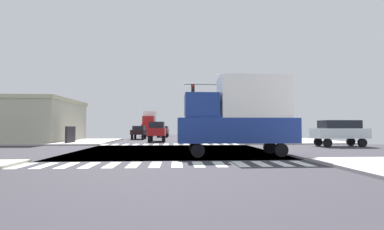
{
  "coord_description": "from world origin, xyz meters",
  "views": [
    {
      "loc": [
        0.18,
        -20.13,
        1.77
      ],
      "look_at": [
        1.96,
        9.3,
        3.04
      ],
      "focal_mm": 25.5,
      "sensor_mm": 36.0,
      "label": 1
    }
  ],
  "objects": [
    {
      "name": "suv_farside_2",
      "position": [
        14.87,
        3.5,
        1.39
      ],
      "size": [
        4.6,
        1.96,
        2.34
      ],
      "rotation": [
        0.0,
        0.0,
        4.71
      ],
      "color": "black",
      "rests_on": "ground"
    },
    {
      "name": "ground",
      "position": [
        0.0,
        0.0,
        -0.03
      ],
      "size": [
        90.0,
        90.0,
        0.05
      ],
      "color": "#36333A"
    },
    {
      "name": "crosswalk_far",
      "position": [
        -0.25,
        7.3,
        0.0
      ],
      "size": [
        13.5,
        2.0,
        0.01
      ],
      "color": "white",
      "rests_on": "ground"
    },
    {
      "name": "sidewalk_corner_nw",
      "position": [
        -13.0,
        12.0,
        0.07
      ],
      "size": [
        12.0,
        12.0,
        0.14
      ],
      "color": "#B4AAA6",
      "rests_on": "ground"
    },
    {
      "name": "bank_building",
      "position": [
        -18.99,
        13.08,
        2.51
      ],
      "size": [
        15.42,
        10.9,
        5.01
      ],
      "color": "#AFAE98",
      "rests_on": "ground"
    },
    {
      "name": "sedan_middle_3",
      "position": [
        -2.0,
        26.58,
        1.12
      ],
      "size": [
        1.8,
        4.3,
        1.88
      ],
      "rotation": [
        0.0,
        0.0,
        3.14
      ],
      "color": "black",
      "rests_on": "ground"
    },
    {
      "name": "sedan_outer_4",
      "position": [
        -2.0,
        32.03,
        1.12
      ],
      "size": [
        1.8,
        4.3,
        1.88
      ],
      "rotation": [
        0.0,
        0.0,
        3.14
      ],
      "color": "black",
      "rests_on": "ground"
    },
    {
      "name": "street_lamp",
      "position": [
        7.68,
        19.04,
        5.51
      ],
      "size": [
        1.78,
        0.32,
        9.4
      ],
      "color": "gray",
      "rests_on": "ground"
    },
    {
      "name": "box_truck_crossing_1",
      "position": [
        4.13,
        -3.5,
        2.56
      ],
      "size": [
        7.2,
        2.4,
        4.85
      ],
      "rotation": [
        0.0,
        0.0,
        1.57
      ],
      "color": "black",
      "rests_on": "ground"
    },
    {
      "name": "traffic_signal_mast",
      "position": [
        5.62,
        7.24,
        4.84
      ],
      "size": [
        7.7,
        0.55,
        6.5
      ],
      "color": "gray",
      "rests_on": "ground"
    },
    {
      "name": "box_truck_inner_2",
      "position": [
        -5.0,
        34.72,
        2.56
      ],
      "size": [
        2.4,
        7.2,
        4.85
      ],
      "rotation": [
        0.0,
        0.0,
        3.14
      ],
      "color": "black",
      "rests_on": "ground"
    },
    {
      "name": "sidewalk_corner_ne",
      "position": [
        13.0,
        12.0,
        0.07
      ],
      "size": [
        12.0,
        12.0,
        0.14
      ],
      "color": "#B2ADA3",
      "rests_on": "ground"
    },
    {
      "name": "suv_nearside_1",
      "position": [
        -2.0,
        12.52,
        1.39
      ],
      "size": [
        1.96,
        4.6,
        2.34
      ],
      "rotation": [
        0.0,
        0.0,
        3.14
      ],
      "color": "black",
      "rests_on": "ground"
    },
    {
      "name": "sedan_queued_1",
      "position": [
        -5.0,
        18.9,
        1.12
      ],
      "size": [
        1.8,
        4.3,
        1.88
      ],
      "rotation": [
        0.0,
        0.0,
        3.14
      ],
      "color": "black",
      "rests_on": "ground"
    },
    {
      "name": "crosswalk_near",
      "position": [
        -0.25,
        -7.3,
        0.0
      ],
      "size": [
        13.5,
        2.0,
        0.01
      ],
      "color": "white",
      "rests_on": "ground"
    }
  ]
}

